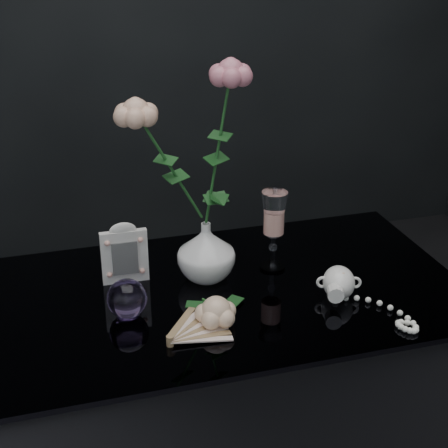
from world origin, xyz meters
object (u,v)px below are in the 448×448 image
object	(u,v)px
loose_rose	(216,312)
pearl_jar	(339,281)
paperweight	(127,299)
vase	(206,251)
picture_frame	(124,252)
wine_glass	(274,231)

from	to	relation	value
loose_rose	pearl_jar	size ratio (longest dim) A/B	0.75
loose_rose	pearl_jar	xyz separation A→B (m)	(0.28, 0.04, 0.00)
paperweight	vase	bearing A→B (deg)	29.05
vase	loose_rose	bearing A→B (deg)	-99.07
vase	picture_frame	distance (m)	0.18
vase	wine_glass	world-z (taller)	wine_glass
loose_rose	pearl_jar	world-z (taller)	pearl_jar
wine_glass	loose_rose	xyz separation A→B (m)	(-0.19, -0.19, -0.06)
wine_glass	loose_rose	distance (m)	0.27
vase	loose_rose	distance (m)	0.19
vase	loose_rose	world-z (taller)	vase
loose_rose	picture_frame	bearing A→B (deg)	108.26
wine_glass	pearl_jar	xyz separation A→B (m)	(0.09, -0.15, -0.06)
wine_glass	pearl_jar	world-z (taller)	wine_glass
vase	wine_glass	xyz separation A→B (m)	(0.16, 0.00, 0.03)
picture_frame	loose_rose	bearing A→B (deg)	-55.78
paperweight	loose_rose	size ratio (longest dim) A/B	0.44
picture_frame	loose_rose	distance (m)	0.27
wine_glass	pearl_jar	distance (m)	0.19
paperweight	loose_rose	xyz separation A→B (m)	(0.16, -0.08, -0.01)
vase	paperweight	world-z (taller)	vase
picture_frame	paperweight	bearing A→B (deg)	-95.73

